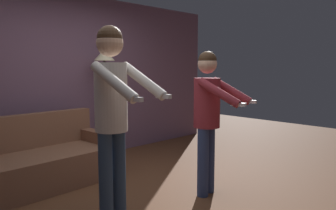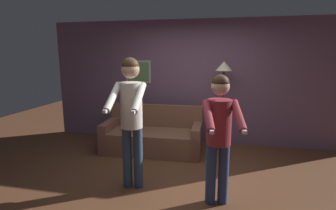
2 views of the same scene
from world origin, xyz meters
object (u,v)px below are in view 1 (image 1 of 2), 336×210
(person_standing_left, at_px, (112,104))
(person_standing_right, at_px, (208,110))
(couch, at_px, (36,165))
(torchiere_lamp, at_px, (105,68))

(person_standing_left, height_order, person_standing_right, person_standing_left)
(person_standing_left, xyz_separation_m, person_standing_right, (1.19, -0.17, -0.15))
(couch, bearing_deg, person_standing_right, -51.52)
(person_standing_right, bearing_deg, person_standing_left, 172.04)
(torchiere_lamp, height_order, person_standing_right, torchiere_lamp)
(person_standing_left, bearing_deg, person_standing_right, -7.96)
(couch, xyz_separation_m, person_standing_left, (0.12, -1.48, 0.86))
(person_standing_right, bearing_deg, torchiere_lamp, 89.70)
(couch, xyz_separation_m, torchiere_lamp, (1.32, 0.43, 1.18))
(torchiere_lamp, relative_size, person_standing_right, 1.06)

